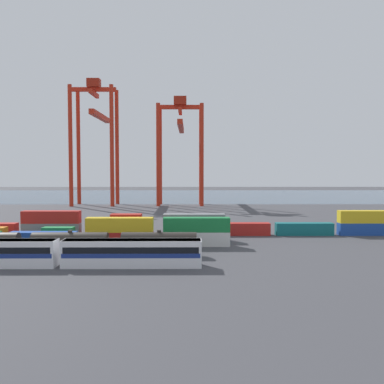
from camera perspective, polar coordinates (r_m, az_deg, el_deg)
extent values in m
plane|color=#424247|center=(119.66, -3.62, -3.62)|extent=(420.00, 420.00, 0.00)
cube|color=#384C60|center=(222.77, -2.12, -0.48)|extent=(400.00, 110.00, 0.01)
cube|color=silver|center=(62.21, -8.04, -8.14)|extent=(19.94, 3.10, 3.90)
cube|color=navy|center=(62.23, -8.04, -8.23)|extent=(19.54, 3.14, 0.64)
cube|color=black|center=(62.08, -8.05, -7.52)|extent=(19.14, 3.13, 0.90)
cube|color=slate|center=(61.89, -8.06, -6.53)|extent=(19.74, 2.85, 0.36)
cube|color=#232326|center=(71.82, -16.04, -7.85)|extent=(12.10, 2.50, 1.10)
cylinder|color=#2D2823|center=(71.48, -16.06, -6.33)|extent=(12.10, 2.76, 2.76)
cylinder|color=#2D2823|center=(71.24, -16.08, -5.09)|extent=(0.70, 0.70, 0.36)
cube|color=#232326|center=(69.38, -4.44, -8.12)|extent=(12.10, 2.50, 1.10)
cylinder|color=#2D2823|center=(69.03, -4.44, -6.55)|extent=(12.10, 2.76, 2.76)
cylinder|color=#2D2823|center=(68.78, -4.45, -5.27)|extent=(0.70, 0.70, 0.36)
cube|color=#1C4299|center=(82.33, -19.37, -5.97)|extent=(12.10, 2.44, 2.60)
cube|color=#AD211C|center=(78.92, -9.66, -6.23)|extent=(12.10, 2.44, 2.60)
cube|color=gold|center=(78.54, -9.68, -4.36)|extent=(12.10, 2.44, 2.60)
cube|color=silver|center=(77.92, 0.61, -6.30)|extent=(12.10, 2.44, 2.60)
cube|color=#197538|center=(77.53, 0.62, -4.41)|extent=(12.10, 2.44, 2.60)
cube|color=#197538|center=(87.89, -17.51, -5.37)|extent=(6.04, 2.44, 2.60)
cube|color=#146066|center=(84.94, -8.81, -5.55)|extent=(6.04, 2.44, 2.60)
cube|color=#AD211C|center=(84.59, -8.83, -3.81)|extent=(6.04, 2.44, 2.60)
cube|color=#1C4299|center=(84.04, 0.29, -5.61)|extent=(12.10, 2.44, 2.60)
cube|color=slate|center=(83.69, 0.29, -3.85)|extent=(12.10, 2.44, 2.60)
cube|color=slate|center=(94.77, -18.36, -4.77)|extent=(12.10, 2.44, 2.60)
cube|color=#AD211C|center=(94.45, -18.38, -3.21)|extent=(12.10, 2.44, 2.60)
cube|color=#AD211C|center=(91.54, -10.33, -4.94)|extent=(12.10, 2.44, 2.60)
cube|color=#AD211C|center=(90.21, -1.88, -5.01)|extent=(6.04, 2.44, 2.60)
cube|color=#AD211C|center=(90.86, 6.62, -4.97)|extent=(12.10, 2.44, 2.60)
cube|color=#146066|center=(93.44, 14.83, -4.83)|extent=(12.10, 2.44, 2.60)
cube|color=#1C4299|center=(97.80, 22.45, -4.61)|extent=(12.10, 2.44, 2.60)
cube|color=gold|center=(97.50, 22.48, -3.09)|extent=(12.10, 2.44, 2.60)
cylinder|color=red|center=(164.80, -16.02, 5.98)|extent=(1.50, 1.50, 45.19)
cylinder|color=red|center=(161.36, -10.72, 6.11)|extent=(1.50, 1.50, 45.19)
cylinder|color=red|center=(175.77, -15.01, 5.81)|extent=(1.50, 1.50, 45.19)
cylinder|color=red|center=(172.56, -10.04, 5.92)|extent=(1.50, 1.50, 45.19)
cube|color=red|center=(170.94, -13.05, 13.28)|extent=(16.97, 1.20, 1.60)
cube|color=red|center=(170.66, -13.05, 12.75)|extent=(1.20, 12.98, 1.60)
cube|color=red|center=(180.79, -12.21, 9.88)|extent=(2.00, 32.96, 2.00)
cube|color=maroon|center=(171.38, -13.06, 14.07)|extent=(4.80, 4.00, 3.20)
cylinder|color=red|center=(159.77, -4.56, 4.99)|extent=(1.50, 1.50, 38.53)
cylinder|color=red|center=(159.43, 1.31, 5.01)|extent=(1.50, 1.50, 38.53)
cylinder|color=red|center=(169.69, -4.31, 4.89)|extent=(1.50, 1.50, 38.53)
cylinder|color=red|center=(169.36, 1.21, 4.90)|extent=(1.50, 1.50, 38.53)
cube|color=red|center=(165.97, -1.60, 11.33)|extent=(17.88, 1.20, 1.60)
cube|color=red|center=(165.75, -1.60, 10.79)|extent=(1.20, 11.54, 1.60)
cube|color=red|center=(179.44, -1.50, 8.74)|extent=(2.00, 40.88, 2.00)
cube|color=maroon|center=(166.33, -1.60, 12.15)|extent=(4.80, 4.00, 3.20)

